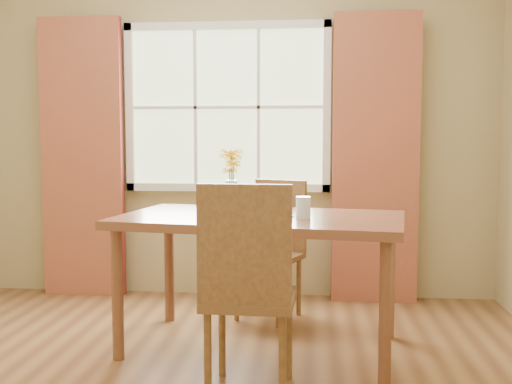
{
  "coord_description": "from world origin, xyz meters",
  "views": [
    {
      "loc": [
        0.66,
        -2.84,
        1.25
      ],
      "look_at": [
        0.34,
        0.6,
        0.95
      ],
      "focal_mm": 42.0,
      "sensor_mm": 36.0,
      "label": 1
    }
  ],
  "objects_px": {
    "dining_table": "(261,229)",
    "water_glass": "(303,208)",
    "flower_vase": "(232,172)",
    "croissant_sandwich": "(246,202)",
    "chair_far": "(274,242)",
    "chair_near": "(247,282)"
  },
  "relations": [
    {
      "from": "dining_table",
      "to": "water_glass",
      "type": "xyz_separation_m",
      "value": [
        0.25,
        -0.12,
        0.14
      ]
    },
    {
      "from": "dining_table",
      "to": "flower_vase",
      "type": "xyz_separation_m",
      "value": [
        -0.21,
        0.26,
        0.33
      ]
    },
    {
      "from": "dining_table",
      "to": "croissant_sandwich",
      "type": "distance_m",
      "value": 0.2
    },
    {
      "from": "chair_far",
      "to": "flower_vase",
      "type": "distance_m",
      "value": 0.72
    },
    {
      "from": "dining_table",
      "to": "flower_vase",
      "type": "distance_m",
      "value": 0.46
    },
    {
      "from": "chair_near",
      "to": "water_glass",
      "type": "xyz_separation_m",
      "value": [
        0.26,
        0.59,
        0.29
      ]
    },
    {
      "from": "dining_table",
      "to": "chair_near",
      "type": "relative_size",
      "value": 1.69
    },
    {
      "from": "chair_near",
      "to": "chair_far",
      "type": "bearing_deg",
      "value": 91.01
    },
    {
      "from": "dining_table",
      "to": "flower_vase",
      "type": "bearing_deg",
      "value": 137.8
    },
    {
      "from": "chair_near",
      "to": "croissant_sandwich",
      "type": "height_order",
      "value": "chair_near"
    },
    {
      "from": "chair_far",
      "to": "croissant_sandwich",
      "type": "distance_m",
      "value": 0.86
    },
    {
      "from": "croissant_sandwich",
      "to": "flower_vase",
      "type": "xyz_separation_m",
      "value": [
        -0.13,
        0.33,
        0.16
      ]
    },
    {
      "from": "chair_near",
      "to": "water_glass",
      "type": "relative_size",
      "value": 8.35
    },
    {
      "from": "chair_far",
      "to": "croissant_sandwich",
      "type": "height_order",
      "value": "chair_far"
    },
    {
      "from": "chair_near",
      "to": "chair_far",
      "type": "height_order",
      "value": "chair_near"
    },
    {
      "from": "dining_table",
      "to": "water_glass",
      "type": "height_order",
      "value": "water_glass"
    },
    {
      "from": "dining_table",
      "to": "water_glass",
      "type": "bearing_deg",
      "value": -17.09
    },
    {
      "from": "chair_near",
      "to": "chair_far",
      "type": "xyz_separation_m",
      "value": [
        0.04,
        1.41,
        -0.05
      ]
    },
    {
      "from": "water_glass",
      "to": "flower_vase",
      "type": "bearing_deg",
      "value": 140.38
    },
    {
      "from": "chair_far",
      "to": "flower_vase",
      "type": "height_order",
      "value": "flower_vase"
    },
    {
      "from": "chair_near",
      "to": "water_glass",
      "type": "bearing_deg",
      "value": 69.07
    },
    {
      "from": "chair_near",
      "to": "flower_vase",
      "type": "distance_m",
      "value": 1.1
    }
  ]
}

